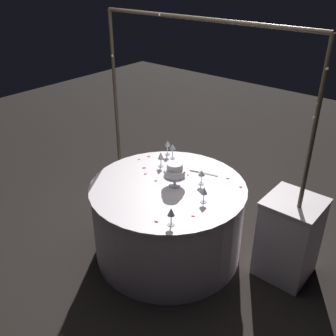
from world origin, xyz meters
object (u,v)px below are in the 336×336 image
Objects in this scene: main_table at (168,219)px; wine_glass_2 at (201,174)px; tiered_cake at (175,171)px; cake_knife at (202,172)px; wine_glass_0 at (171,213)px; wine_glass_3 at (173,147)px; side_table at (289,238)px; decorative_arch at (197,104)px; wine_glass_1 at (204,191)px; wine_glass_4 at (161,156)px; wine_glass_5 at (168,144)px.

main_table is 9.97× the size of wine_glass_2.
tiered_cake is 0.40m from cake_knife.
wine_glass_0 is 0.96× the size of wine_glass_3.
cake_knife is at bearing -175.63° from side_table.
wine_glass_3 is (-0.32, 0.05, -0.57)m from decorative_arch.
wine_glass_0 is (0.36, -0.49, -0.03)m from tiered_cake.
wine_glass_2 is (0.17, 0.18, -0.04)m from tiered_cake.
decorative_arch is 1.49m from side_table.
side_table is at bearing 0.58° from wine_glass_3.
decorative_arch reaches higher than wine_glass_2.
decorative_arch reaches higher than wine_glass_1.
wine_glass_4 is (-0.71, 0.70, -0.00)m from wine_glass_0.
wine_glass_2 is at bearing 46.37° from tiered_cake.
main_table is at bearing -90.00° from decorative_arch.
cake_knife is (-0.31, 0.85, -0.11)m from wine_glass_0.
wine_glass_4 is at bearing 159.78° from wine_glass_1.
main_table is 0.77m from wine_glass_3.
decorative_arch is 14.04× the size of wine_glass_4.
tiered_cake is at bearing 44.59° from main_table.
wine_glass_0 is 0.44m from wine_glass_1.
wine_glass_5 is at bearing 167.96° from decorative_arch.
wine_glass_4 is at bearing 135.46° from wine_glass_0.
side_table is 1.45m from wine_glass_3.
wine_glass_2 is (-0.82, -0.25, 0.49)m from side_table.
tiered_cake is 0.61m from wine_glass_0.
tiered_cake reaches higher than wine_glass_2.
decorative_arch is 1.11m from wine_glass_0.
wine_glass_3 reaches higher than wine_glass_4.
decorative_arch is 15.15× the size of wine_glass_2.
wine_glass_0 and wine_glass_4 have the same top height.
decorative_arch is 7.73× the size of cake_knife.
wine_glass_2 is 0.88× the size of wine_glass_5.
wine_glass_2 is at bearing 46.02° from main_table.
side_table is 5.43× the size of wine_glass_2.
side_table is at bearing 38.17° from wine_glass_1.
cake_knife is at bearing -10.28° from wine_glass_5.
main_table is 8.86× the size of wine_glass_3.
cake_knife is at bearing 21.02° from wine_glass_4.
tiered_cake is (-1.00, -0.43, 0.53)m from side_table.
wine_glass_5 reaches higher than wine_glass_0.
tiered_cake is at bearing -83.13° from decorative_arch.
wine_glass_5 reaches higher than main_table.
decorative_arch is 0.65m from wine_glass_2.
wine_glass_0 is 1.00m from wine_glass_4.
wine_glass_5 reaches higher than cake_knife.
tiered_cake is 0.38m from wine_glass_1.
wine_glass_4 reaches higher than cake_knife.
wine_glass_5 is (-1.47, 0.02, 0.50)m from side_table.
cake_knife is at bearing 123.39° from wine_glass_2.
wine_glass_4 is at bearing 149.20° from tiered_cake.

